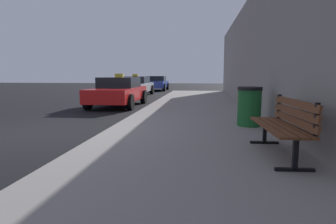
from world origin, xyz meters
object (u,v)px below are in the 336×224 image
(trash_bin, at_px, (249,106))
(car_silver, at_px, (135,86))
(car_red, at_px, (118,92))
(bench, at_px, (285,122))
(car_blue, at_px, (156,83))

(trash_bin, xyz_separation_m, car_silver, (-5.56, 11.60, 0.02))
(car_red, distance_m, car_silver, 6.51)
(car_silver, bearing_deg, trash_bin, 115.62)
(bench, height_order, car_silver, car_silver)
(bench, height_order, trash_bin, trash_bin)
(trash_bin, relative_size, car_blue, 0.23)
(car_red, height_order, car_silver, same)
(trash_bin, distance_m, car_red, 7.02)
(car_blue, bearing_deg, car_red, 91.35)
(trash_bin, bearing_deg, bench, -87.79)
(bench, relative_size, trash_bin, 1.83)
(bench, bearing_deg, trash_bin, 89.90)
(car_blue, bearing_deg, trash_bin, 105.89)
(bench, bearing_deg, car_silver, 109.50)
(trash_bin, height_order, car_silver, car_silver)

